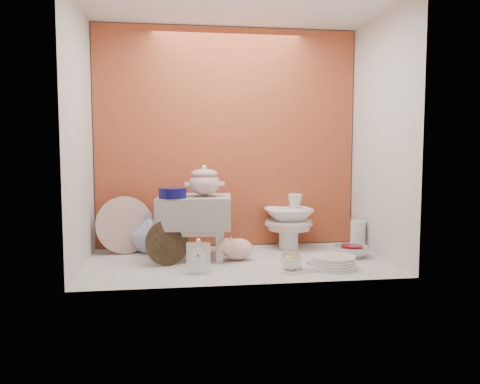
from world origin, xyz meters
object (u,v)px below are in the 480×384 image
object	(u,v)px
step_stool	(195,227)
dinner_plate_stack	(333,262)
blue_white_vase	(149,232)
floral_platter	(125,225)
crystal_bowl	(352,251)
gold_rim_teacup	(291,262)
soup_tureen	(204,181)
mantel_clock	(199,256)
porcelain_tower	(289,221)
plush_pig	(237,249)

from	to	relation	value
step_stool	dinner_plate_stack	xyz separation A→B (m)	(0.77, -0.39, -0.16)
step_stool	blue_white_vase	size ratio (longest dim) A/B	1.72
floral_platter	crystal_bowl	world-z (taller)	floral_platter
step_stool	blue_white_vase	distance (m)	0.37
step_stool	floral_platter	distance (m)	0.49
step_stool	blue_white_vase	xyz separation A→B (m)	(-0.29, 0.22, -0.06)
step_stool	gold_rim_teacup	bearing A→B (deg)	-33.19
soup_tureen	mantel_clock	bearing A→B (deg)	-99.70
step_stool	dinner_plate_stack	distance (m)	0.87
step_stool	floral_platter	xyz separation A→B (m)	(-0.44, 0.20, -0.01)
step_stool	soup_tureen	bearing A→B (deg)	-19.35
gold_rim_teacup	floral_platter	bearing A→B (deg)	146.86
blue_white_vase	porcelain_tower	world-z (taller)	porcelain_tower
floral_platter	mantel_clock	xyz separation A→B (m)	(0.44, -0.58, -0.09)
floral_platter	plush_pig	distance (m)	0.77
soup_tureen	plush_pig	distance (m)	0.46
crystal_bowl	porcelain_tower	bearing A→B (deg)	137.57
plush_pig	blue_white_vase	bearing A→B (deg)	135.72
soup_tureen	dinner_plate_stack	bearing A→B (deg)	-27.17
step_stool	plush_pig	distance (m)	0.30
porcelain_tower	step_stool	bearing A→B (deg)	-164.34
crystal_bowl	mantel_clock	bearing A→B (deg)	-165.44
porcelain_tower	floral_platter	bearing A→B (deg)	179.08
mantel_clock	dinner_plate_stack	world-z (taller)	mantel_clock
plush_pig	gold_rim_teacup	size ratio (longest dim) A/B	2.18
floral_platter	blue_white_vase	world-z (taller)	floral_platter
gold_rim_teacup	dinner_plate_stack	size ratio (longest dim) A/B	0.43
plush_pig	dinner_plate_stack	distance (m)	0.58
plush_pig	dinner_plate_stack	size ratio (longest dim) A/B	0.94
plush_pig	crystal_bowl	world-z (taller)	plush_pig
step_stool	gold_rim_teacup	size ratio (longest dim) A/B	3.98
soup_tureen	plush_pig	xyz separation A→B (m)	(0.19, -0.08, -0.41)
floral_platter	gold_rim_teacup	size ratio (longest dim) A/B	3.34
gold_rim_teacup	dinner_plate_stack	bearing A→B (deg)	7.20
step_stool	porcelain_tower	world-z (taller)	step_stool
gold_rim_teacup	blue_white_vase	bearing A→B (deg)	141.02
dinner_plate_stack	soup_tureen	bearing A→B (deg)	152.83
mantel_clock	porcelain_tower	bearing A→B (deg)	47.46
plush_pig	gold_rim_teacup	distance (m)	0.40
soup_tureen	dinner_plate_stack	distance (m)	0.91
dinner_plate_stack	porcelain_tower	world-z (taller)	porcelain_tower
mantel_clock	dinner_plate_stack	xyz separation A→B (m)	(0.77, -0.01, -0.06)
floral_platter	crystal_bowl	size ratio (longest dim) A/B	1.71
soup_tureen	plush_pig	size ratio (longest dim) A/B	0.96
gold_rim_teacup	porcelain_tower	xyz separation A→B (m)	(0.14, 0.60, 0.13)
plush_pig	dinner_plate_stack	xyz separation A→B (m)	(0.51, -0.28, -0.03)
step_stool	gold_rim_teacup	xyz separation A→B (m)	(0.51, -0.42, -0.14)
soup_tureen	mantel_clock	distance (m)	0.53
step_stool	gold_rim_teacup	world-z (taller)	step_stool
crystal_bowl	porcelain_tower	distance (m)	0.48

